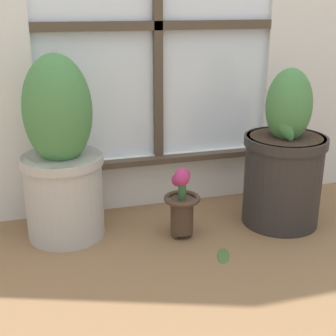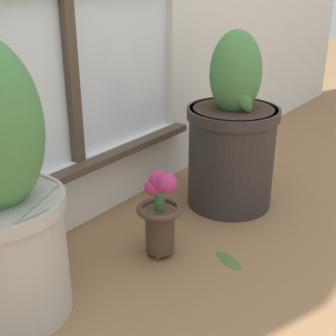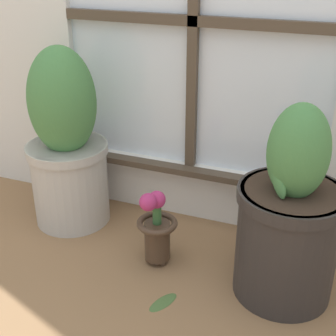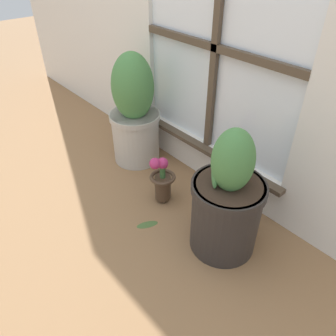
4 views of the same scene
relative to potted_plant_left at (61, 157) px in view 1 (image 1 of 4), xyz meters
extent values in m
plane|color=olive|center=(0.42, -0.36, -0.31)|extent=(10.00, 10.00, 0.00)
cube|color=silver|center=(0.42, 0.21, -0.20)|extent=(0.98, 0.05, 0.22)
cube|color=white|center=(0.42, 0.22, 0.44)|extent=(0.98, 0.02, 1.07)
cube|color=#4C3D2D|center=(0.42, 0.19, 0.44)|extent=(0.04, 0.02, 1.07)
cube|color=#4C3D2D|center=(0.42, 0.19, 0.44)|extent=(0.98, 0.02, 0.04)
cube|color=#4C3D2D|center=(0.42, 0.16, -0.10)|extent=(1.04, 0.06, 0.02)
cylinder|color=#B7B2A8|center=(0.00, 0.00, -0.15)|extent=(0.29, 0.29, 0.32)
cylinder|color=#B7B2A8|center=(0.00, 0.00, -0.01)|extent=(0.30, 0.30, 0.03)
cylinder|color=#38281E|center=(0.00, 0.00, 0.00)|extent=(0.26, 0.26, 0.01)
ellipsoid|color=#477F42|center=(0.00, 0.00, 0.17)|extent=(0.24, 0.24, 0.40)
ellipsoid|color=#477F42|center=(0.00, 0.09, 0.10)|extent=(0.17, 0.03, 0.24)
cylinder|color=#2D2826|center=(0.84, -0.13, -0.13)|extent=(0.30, 0.30, 0.36)
cylinder|color=#2D2826|center=(0.84, -0.13, 0.03)|extent=(0.32, 0.32, 0.04)
cylinder|color=#38281E|center=(0.84, -0.13, 0.04)|extent=(0.28, 0.28, 0.01)
ellipsoid|color=#477F42|center=(0.84, -0.13, 0.17)|extent=(0.17, 0.17, 0.28)
ellipsoid|color=#477F42|center=(0.79, -0.18, 0.11)|extent=(0.11, 0.10, 0.15)
sphere|color=#473323|center=(0.42, -0.11, -0.30)|extent=(0.02, 0.02, 0.02)
sphere|color=#473323|center=(0.39, -0.15, -0.30)|extent=(0.02, 0.02, 0.02)
sphere|color=#473323|center=(0.45, -0.15, -0.30)|extent=(0.02, 0.02, 0.02)
cylinder|color=#473323|center=(0.42, -0.14, -0.23)|extent=(0.09, 0.09, 0.14)
torus|color=#473323|center=(0.42, -0.14, -0.16)|extent=(0.14, 0.14, 0.02)
cylinder|color=#386633|center=(0.42, -0.14, -0.12)|extent=(0.03, 0.03, 0.08)
sphere|color=#B22D66|center=(0.42, -0.14, -0.07)|extent=(0.06, 0.06, 0.06)
sphere|color=#B22D66|center=(0.41, -0.12, -0.09)|extent=(0.05, 0.05, 0.05)
sphere|color=#B22D66|center=(0.41, -0.18, -0.06)|extent=(0.06, 0.06, 0.06)
ellipsoid|color=#476633|center=(0.51, -0.32, -0.31)|extent=(0.08, 0.12, 0.01)
camera|label=1|loc=(-0.08, -1.66, 0.53)|focal=50.00mm
camera|label=2|loc=(-0.52, -0.89, 0.49)|focal=50.00mm
camera|label=3|loc=(0.93, -1.35, 0.69)|focal=50.00mm
camera|label=4|loc=(1.46, -1.01, 0.90)|focal=35.00mm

